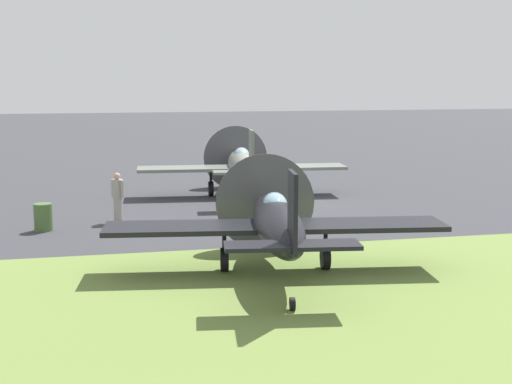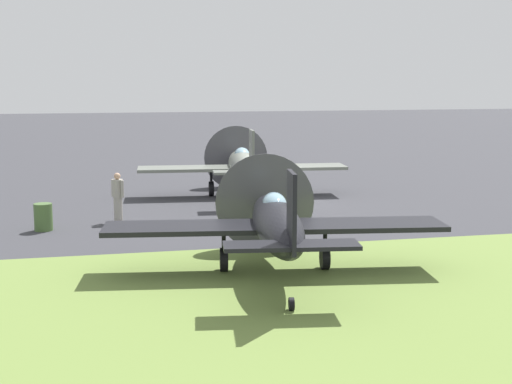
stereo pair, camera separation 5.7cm
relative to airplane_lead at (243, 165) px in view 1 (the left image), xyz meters
name	(u,v)px [view 1 (the left image)]	position (x,y,z in m)	size (l,w,h in m)	color
ground_plane	(274,203)	(0.90, -1.82, -1.33)	(160.00, 160.00, 0.00)	#38383D
grass_verge	(410,294)	(0.90, -14.79, -1.32)	(120.00, 11.00, 0.01)	olive
airplane_lead	(243,165)	(0.00, 0.00, 0.00)	(8.93, 7.07, 3.17)	slate
airplane_wingman	(277,223)	(-1.69, -12.31, -0.01)	(8.91, 7.08, 3.16)	black
ground_crew_chief	(118,196)	(-5.38, -4.49, -0.42)	(0.42, 0.53, 1.73)	#9E998E
fuel_drum	(43,217)	(-7.85, -5.43, -0.88)	(0.60, 0.60, 0.90)	#476633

